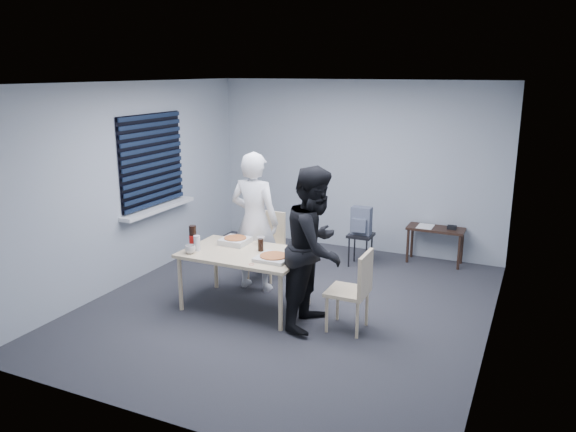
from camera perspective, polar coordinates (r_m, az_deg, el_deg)
The scene contains 19 objects.
room at distance 7.83m, azimuth -13.44°, elevation 4.72°, with size 5.00×5.00×5.00m.
dining_table at distance 6.56m, azimuth -4.42°, elevation -4.16°, with size 1.41×0.89×0.69m.
chair_far at distance 7.57m, azimuth -2.07°, elevation -2.44°, with size 0.42×0.42×0.89m.
chair_right at distance 6.04m, azimuth 6.87°, elevation -7.06°, with size 0.42×0.42×0.89m.
person_white at distance 7.07m, azimuth -3.42°, elevation -0.57°, with size 0.65×0.42×1.77m, color silver.
person_black at distance 6.04m, azimuth 2.79°, elevation -3.22°, with size 0.86×0.47×1.77m, color black.
side_table at distance 8.36m, azimuth 14.77°, elevation -1.68°, with size 0.80×0.36×0.54m.
stool at distance 8.09m, azimuth 7.39°, elevation -2.58°, with size 0.34×0.34×0.47m.
backpack at distance 7.99m, azimuth 7.43°, elevation -0.52°, with size 0.28×0.21×0.40m.
pizza_box_a at distance 6.85m, azimuth -5.38°, elevation -2.51°, with size 0.32×0.32×0.08m.
pizza_box_b at distance 6.26m, azimuth -1.47°, elevation -4.23°, with size 0.36×0.36×0.05m.
mug_a at distance 6.55m, azimuth -9.90°, elevation -3.36°, with size 0.12×0.12×0.10m, color silver.
mug_b at distance 6.80m, azimuth -2.80°, elevation -2.50°, with size 0.10×0.10×0.09m, color silver.
cola_glass at distance 6.54m, azimuth -2.80°, elevation -2.95°, with size 0.07×0.07×0.15m, color black.
soda_bottle at distance 6.68m, azimuth -9.64°, elevation -2.19°, with size 0.09×0.09×0.28m.
plastic_cups at distance 6.63m, azimuth -9.23°, elevation -2.74°, with size 0.08×0.08×0.18m, color silver.
rubber_band at distance 6.12m, azimuth -3.73°, elevation -4.92°, with size 0.06×0.06×0.00m, color red.
papers at distance 8.36m, azimuth 13.79°, elevation -1.03°, with size 0.22×0.30×0.01m, color white.
black_box at distance 8.31m, azimuth 16.31°, elevation -1.12°, with size 0.12×0.09×0.05m, color black.
Camera 1 is at (2.59, -5.66, 2.74)m, focal length 35.00 mm.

